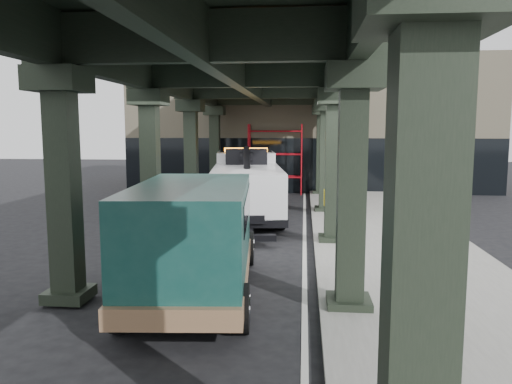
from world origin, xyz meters
The scene contains 8 objects.
ground centered at (0.00, 0.00, 0.00)m, with size 90.00×90.00×0.00m, color black.
sidewalk centered at (4.50, 2.00, 0.07)m, with size 5.00×40.00×0.15m, color gray.
lane_stripe centered at (1.70, 2.00, 0.01)m, with size 0.12×38.00×0.01m, color silver.
viaduct centered at (-0.40, 2.00, 5.46)m, with size 7.40×32.00×6.40m.
building centered at (2.00, 20.00, 4.00)m, with size 22.00×10.00×8.00m, color #C6B793.
scaffolding centered at (0.00, 14.64, 2.11)m, with size 3.08×0.88×4.00m.
tow_truck centered at (-0.75, 6.65, 1.48)m, with size 3.66×9.46×3.03m.
towed_van centered at (-0.75, -3.34, 1.39)m, with size 3.00×6.54×2.58m.
Camera 1 is at (1.65, -14.02, 3.75)m, focal length 35.00 mm.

